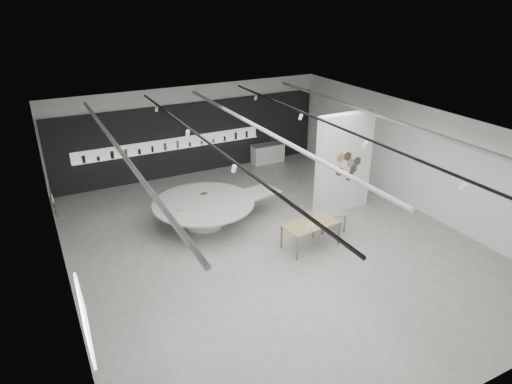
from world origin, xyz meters
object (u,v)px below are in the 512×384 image
partition_column (344,163)px  display_island (206,210)px  sample_table_wood (311,225)px  sample_table_stone (326,215)px  kitchen_counter (268,153)px

partition_column → display_island: bearing=167.0°
partition_column → sample_table_wood: size_ratio=1.96×
partition_column → sample_table_stone: bearing=-142.8°
kitchen_counter → sample_table_stone: bearing=-102.2°
partition_column → kitchen_counter: bearing=90.2°
partition_column → sample_table_wood: partition_column is taller
sample_table_wood → partition_column: bearing=35.1°
sample_table_stone → sample_table_wood: bearing=-148.2°
partition_column → sample_table_wood: 3.20m
sample_table_wood → sample_table_stone: bearing=31.8°
display_island → kitchen_counter: bearing=31.4°
display_island → sample_table_wood: bearing=-61.6°
partition_column → display_island: size_ratio=0.74×
kitchen_counter → sample_table_wood: bearing=-108.5°
display_island → sample_table_stone: (3.37, -2.24, 0.01)m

